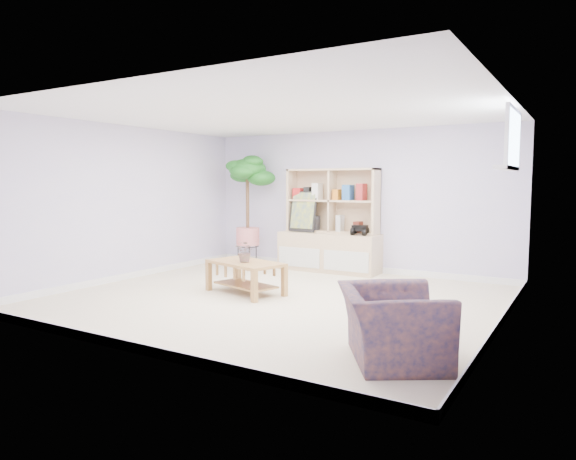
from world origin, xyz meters
The scene contains 14 objects.
floor centered at (0.00, 0.00, 0.00)m, with size 5.50×5.00×0.01m, color beige.
ceiling centered at (0.00, 0.00, 2.40)m, with size 5.50×5.00×0.01m, color white.
walls centered at (0.00, 0.00, 1.20)m, with size 5.51×5.01×2.40m.
baseboard centered at (0.00, 0.00, 0.05)m, with size 5.50×5.00×0.10m, color white, non-canonical shape.
window centered at (2.73, 0.60, 2.00)m, with size 0.10×0.98×0.68m, color #CCE4F8, non-canonical shape.
window_sill centered at (2.67, 0.60, 1.68)m, with size 0.14×1.00×0.04m, color white.
storage_unit centered at (-0.34, 2.24, 0.88)m, with size 1.76×0.59×1.76m, color beige, non-canonical shape.
poster centered at (-0.83, 2.21, 1.01)m, with size 0.51×0.12×0.71m, color yellow, non-canonical shape.
toy_truck centered at (0.26, 2.16, 0.75)m, with size 0.35×0.24×0.19m, color black, non-canonical shape.
coffee_table centered at (-0.53, 0.04, 0.22)m, with size 1.08×0.59×0.44m, color #AA7C41, non-canonical shape.
table_plant centered at (-0.50, 0.00, 0.59)m, with size 0.26×0.23×0.29m, color #277135.
floor_tree centered at (-1.91, 2.05, 1.01)m, with size 0.75×0.75×2.03m, color #185F17, non-canonical shape.
armchair centered at (2.10, -1.51, 0.35)m, with size 0.96×0.83×0.71m, color #122150.
sill_plant centered at (2.67, 0.83, 1.83)m, with size 0.14×0.12×0.26m, color #185F17.
Camera 1 is at (3.51, -5.62, 1.51)m, focal length 32.00 mm.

